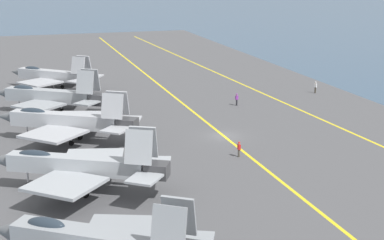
# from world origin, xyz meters

# --- Properties ---
(ground_plane) EXTENTS (2000.00, 2000.00, 0.00)m
(ground_plane) POSITION_xyz_m (0.00, 0.00, 0.00)
(ground_plane) COLOR #334C66
(carrier_deck) EXTENTS (221.87, 55.01, 0.40)m
(carrier_deck) POSITION_xyz_m (0.00, 0.00, 0.20)
(carrier_deck) COLOR #4C4C4F
(carrier_deck) RESTS_ON ground
(deck_stripe_foul_line) EXTENTS (199.41, 11.10, 0.01)m
(deck_stripe_foul_line) POSITION_xyz_m (0.00, -15.13, 0.40)
(deck_stripe_foul_line) COLOR yellow
(deck_stripe_foul_line) RESTS_ON carrier_deck
(deck_stripe_centerline) EXTENTS (199.68, 0.36, 0.01)m
(deck_stripe_centerline) POSITION_xyz_m (0.00, 0.00, 0.40)
(deck_stripe_centerline) COLOR yellow
(deck_stripe_centerline) RESTS_ON carrier_deck
(parked_jet_second) EXTENTS (13.05, 16.54, 6.33)m
(parked_jet_second) POSITION_xyz_m (-13.05, 18.29, 2.98)
(parked_jet_second) COLOR #9EA3A8
(parked_jet_second) RESTS_ON carrier_deck
(parked_jet_third) EXTENTS (13.74, 16.75, 6.18)m
(parked_jet_third) POSITION_xyz_m (2.91, 17.89, 2.93)
(parked_jet_third) COLOR #A8AAAF
(parked_jet_third) RESTS_ON carrier_deck
(parked_jet_fourth) EXTENTS (13.07, 16.02, 6.44)m
(parked_jet_fourth) POSITION_xyz_m (16.68, 18.79, 2.93)
(parked_jet_fourth) COLOR #93999E
(parked_jet_fourth) RESTS_ON carrier_deck
(parked_jet_fifth) EXTENTS (14.03, 14.99, 5.80)m
(parked_jet_fifth) POSITION_xyz_m (33.23, 17.28, 2.67)
(parked_jet_fifth) COLOR #A8AAAF
(parked_jet_fifth) RESTS_ON carrier_deck
(crew_white_vest) EXTENTS (0.46, 0.43, 1.84)m
(crew_white_vest) POSITION_xyz_m (18.20, -22.07, 1.42)
(crew_white_vest) COLOR #383328
(crew_white_vest) RESTS_ON carrier_deck
(crew_purple_vest) EXTENTS (0.35, 0.43, 1.78)m
(crew_purple_vest) POSITION_xyz_m (14.00, -7.11, 1.38)
(crew_purple_vest) COLOR #232328
(crew_purple_vest) RESTS_ON carrier_deck
(crew_red_vest) EXTENTS (0.38, 0.26, 1.68)m
(crew_red_vest) POSITION_xyz_m (-7.81, 1.13, 1.32)
(crew_red_vest) COLOR #4C473D
(crew_red_vest) RESTS_ON carrier_deck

